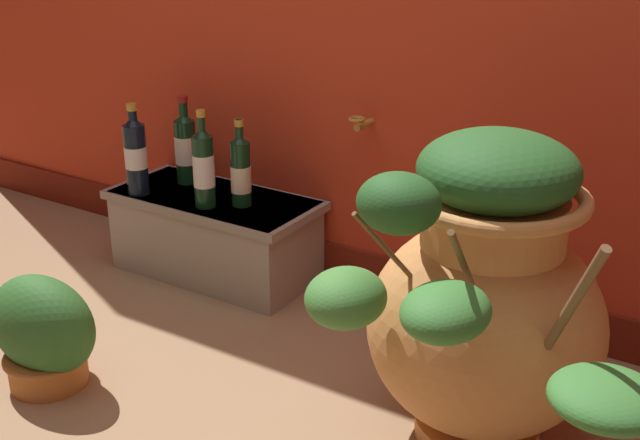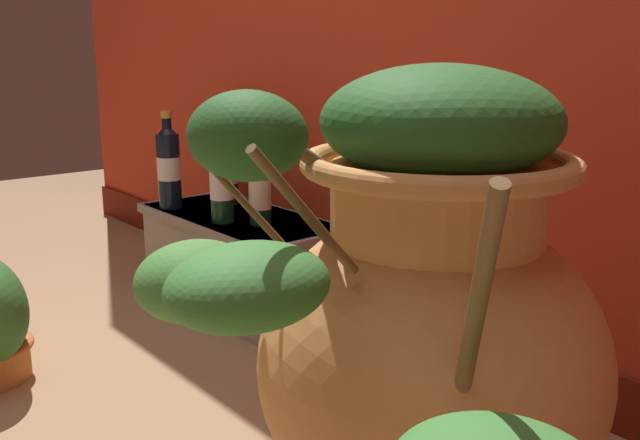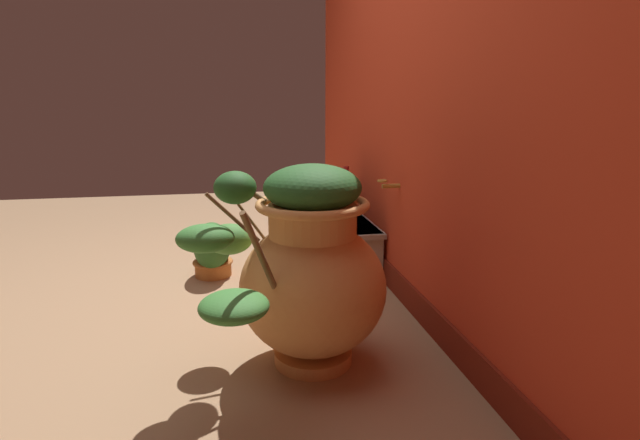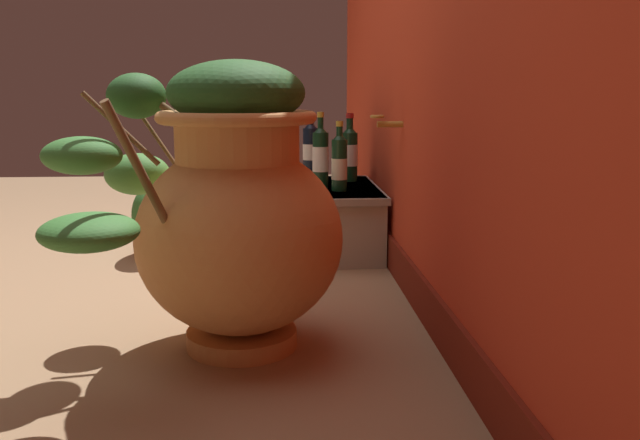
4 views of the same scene
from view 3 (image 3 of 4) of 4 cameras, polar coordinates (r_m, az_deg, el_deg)
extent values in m
plane|color=#9E7A56|center=(2.70, -13.71, -10.33)|extent=(7.00, 7.00, 0.00)
cube|color=red|center=(2.68, 12.44, 18.02)|extent=(4.40, 0.20, 2.60)
cube|color=maroon|center=(2.82, 9.18, -7.49)|extent=(4.40, 0.02, 0.14)
cylinder|color=#B28433|center=(2.73, 8.19, 3.91)|extent=(0.02, 0.10, 0.02)
torus|color=#B28433|center=(2.71, 7.20, 4.51)|extent=(0.06, 0.06, 0.01)
cylinder|color=#D68E4C|center=(2.18, -0.81, -15.31)|extent=(0.33, 0.33, 0.05)
ellipsoid|color=#D68E4C|center=(2.05, -0.83, -7.86)|extent=(0.60, 0.60, 0.55)
cylinder|color=#D68E4C|center=(1.96, -0.86, -0.44)|extent=(0.35, 0.35, 0.16)
torus|color=#D68E4C|center=(1.95, -0.87, 1.81)|extent=(0.45, 0.45, 0.04)
cylinder|color=brown|center=(1.88, -10.00, 0.25)|extent=(0.04, 0.20, 0.21)
ellipsoid|color=#387A33|center=(1.88, -13.11, -2.06)|extent=(0.18, 0.22, 0.10)
cylinder|color=brown|center=(2.00, -8.29, 3.42)|extent=(0.06, 0.15, 0.12)
ellipsoid|color=#235623|center=(2.02, -9.76, 3.71)|extent=(0.19, 0.17, 0.13)
cylinder|color=brown|center=(1.69, -6.99, -3.73)|extent=(0.14, 0.13, 0.32)
ellipsoid|color=#387A33|center=(1.63, -9.90, -9.78)|extent=(0.23, 0.23, 0.09)
cylinder|color=brown|center=(2.10, -8.42, 0.50)|extent=(0.09, 0.15, 0.20)
ellipsoid|color=#428438|center=(2.18, -10.42, -2.18)|extent=(0.19, 0.20, 0.13)
ellipsoid|color=#235623|center=(1.93, -0.88, 3.76)|extent=(0.39, 0.39, 0.18)
cube|color=#9E9384|center=(3.31, 2.53, -2.66)|extent=(0.74, 0.34, 0.31)
cube|color=gray|center=(3.27, 2.56, -0.32)|extent=(0.78, 0.37, 0.03)
cylinder|color=black|center=(3.10, 2.93, 1.40)|extent=(0.07, 0.07, 0.23)
cone|color=black|center=(3.08, 2.96, 3.71)|extent=(0.07, 0.07, 0.04)
cylinder|color=black|center=(3.08, 2.96, 4.24)|extent=(0.03, 0.03, 0.08)
cylinder|color=#B7932D|center=(3.07, 2.97, 4.78)|extent=(0.03, 0.03, 0.02)
cylinder|color=beige|center=(3.11, 2.93, 1.09)|extent=(0.07, 0.07, 0.09)
cylinder|color=black|center=(3.18, 1.14, 1.94)|extent=(0.07, 0.07, 0.26)
cone|color=black|center=(3.16, 1.15, 4.44)|extent=(0.07, 0.07, 0.04)
cylinder|color=black|center=(3.15, 1.15, 5.05)|extent=(0.03, 0.03, 0.09)
cylinder|color=#B7932D|center=(3.15, 1.16, 5.67)|extent=(0.03, 0.03, 0.02)
cylinder|color=silver|center=(3.18, 1.14, 2.04)|extent=(0.08, 0.08, 0.11)
cylinder|color=black|center=(3.43, 3.00, 2.64)|extent=(0.08, 0.08, 0.24)
cone|color=black|center=(3.40, 3.03, 4.85)|extent=(0.08, 0.08, 0.04)
cylinder|color=black|center=(3.40, 3.04, 5.41)|extent=(0.03, 0.03, 0.10)
cylinder|color=maroon|center=(3.39, 3.05, 6.01)|extent=(0.04, 0.04, 0.02)
cylinder|color=white|center=(3.43, 3.00, 2.79)|extent=(0.08, 0.08, 0.11)
cylinder|color=black|center=(3.46, -0.33, 2.90)|extent=(0.08, 0.08, 0.26)
cone|color=black|center=(3.43, -0.33, 5.26)|extent=(0.08, 0.08, 0.04)
cylinder|color=black|center=(3.43, -0.33, 5.67)|extent=(0.03, 0.03, 0.08)
cylinder|color=#B7932D|center=(3.42, -0.33, 6.12)|extent=(0.04, 0.04, 0.02)
cylinder|color=silver|center=(3.45, -0.33, 3.08)|extent=(0.08, 0.08, 0.08)
cylinder|color=#C17033|center=(3.21, -12.22, -5.39)|extent=(0.23, 0.23, 0.10)
torus|color=#B2672E|center=(3.20, -12.25, -4.74)|extent=(0.25, 0.25, 0.02)
ellipsoid|color=#2D6628|center=(3.17, -12.35, -2.93)|extent=(0.36, 0.23, 0.29)
camera|label=1|loc=(1.95, -63.20, 15.47)|focal=46.97mm
camera|label=2|loc=(1.27, -36.61, 1.44)|focal=40.39mm
camera|label=4|loc=(0.54, 73.27, -33.77)|focal=37.39mm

